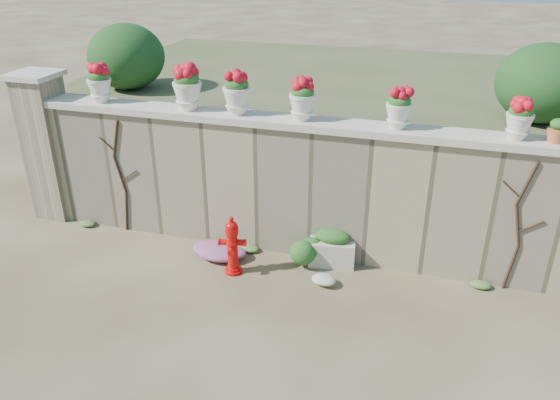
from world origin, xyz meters
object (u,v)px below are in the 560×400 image
(fire_hydrant, at_px, (232,245))
(planter_box, at_px, (332,248))
(urn_pot_0, at_px, (99,84))
(terracotta_pot, at_px, (557,132))

(fire_hydrant, distance_m, planter_box, 1.48)
(fire_hydrant, xyz_separation_m, urn_pot_0, (-2.44, 0.91, 1.93))
(fire_hydrant, bearing_deg, terracotta_pot, 0.08)
(planter_box, distance_m, terracotta_pot, 3.35)
(terracotta_pot, bearing_deg, urn_pot_0, 180.00)
(urn_pot_0, bearing_deg, fire_hydrant, -20.37)
(urn_pot_0, bearing_deg, planter_box, -3.90)
(planter_box, bearing_deg, terracotta_pot, -3.29)
(fire_hydrant, height_order, terracotta_pot, terracotta_pot)
(planter_box, xyz_separation_m, urn_pot_0, (-3.76, 0.26, 2.12))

